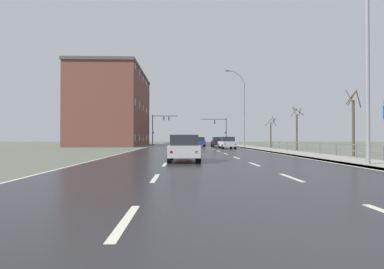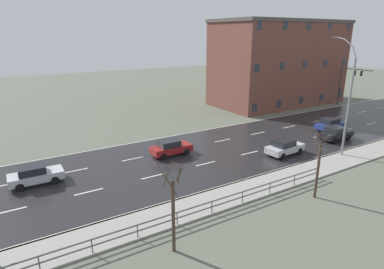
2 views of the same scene
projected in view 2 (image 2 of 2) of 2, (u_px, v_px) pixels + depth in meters
ground_plane at (318, 129)px, 41.37m from camera, size 160.00×160.00×0.12m
road_asphalt_strip at (372, 116)px, 47.30m from camera, size 14.00×120.00×0.03m
guardrail at (158, 222)px, 19.46m from camera, size 0.07×29.31×1.00m
street_lamp_midground at (348, 101)px, 30.57m from camera, size 2.80×0.24×11.40m
traffic_signal_left at (348, 80)px, 52.83m from camera, size 5.49×0.36×6.43m
car_near_left at (336, 133)px, 36.59m from camera, size 1.84×4.10×1.57m
car_far_left at (330, 124)px, 40.16m from camera, size 1.85×4.11×1.57m
car_far_right at (35, 175)px, 25.76m from camera, size 1.88×4.12×1.57m
car_near_right at (171, 147)px, 31.98m from camera, size 1.85×4.10×1.57m
car_mid_centre at (285, 147)px, 32.10m from camera, size 2.01×4.19×1.57m
brick_building at (279, 63)px, 54.47m from camera, size 11.25×22.66×13.83m
bare_tree_near at (173, 212)px, 17.24m from camera, size 1.09×1.08×5.24m
bare_tree_mid at (318, 167)px, 23.17m from camera, size 1.22×1.27×5.11m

